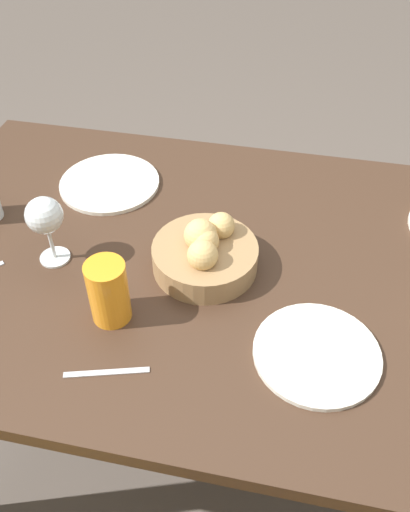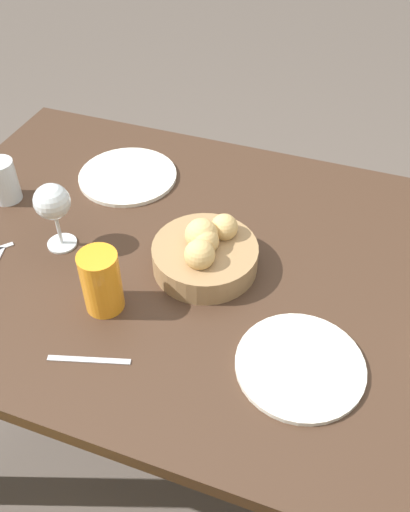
{
  "view_description": "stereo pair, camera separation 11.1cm",
  "coord_description": "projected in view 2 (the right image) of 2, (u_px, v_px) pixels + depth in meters",
  "views": [
    {
      "loc": [
        -0.08,
        0.81,
        1.57
      ],
      "look_at": [
        0.08,
        0.02,
        0.8
      ],
      "focal_mm": 38.0,
      "sensor_mm": 36.0,
      "label": 1
    },
    {
      "loc": [
        -0.19,
        0.78,
        1.57
      ],
      "look_at": [
        0.08,
        0.02,
        0.8
      ],
      "focal_mm": 38.0,
      "sensor_mm": 36.0,
      "label": 2
    }
  ],
  "objects": [
    {
      "name": "plate_far_center",
      "position": [
        300.0,
        365.0,
        0.95
      ],
      "size": [
        0.23,
        0.23,
        0.01
      ],
      "color": "silver",
      "rests_on": "dining_table"
    },
    {
      "name": "water_tumbler",
      "position": [
        3.0,
        181.0,
        1.26
      ],
      "size": [
        0.07,
        0.07,
        0.1
      ],
      "color": "silver",
      "rests_on": "dining_table"
    },
    {
      "name": "ground_plane",
      "position": [
        232.0,
        445.0,
        1.66
      ],
      "size": [
        10.0,
        10.0,
        0.0
      ],
      "primitive_type": "plane",
      "color": "#564C44"
    },
    {
      "name": "juice_glass",
      "position": [
        101.0,
        282.0,
        1.01
      ],
      "size": [
        0.08,
        0.08,
        0.13
      ],
      "color": "orange",
      "rests_on": "dining_table"
    },
    {
      "name": "wine_glass",
      "position": [
        52.0,
        204.0,
        1.1
      ],
      "size": [
        0.08,
        0.08,
        0.16
      ],
      "color": "silver",
      "rests_on": "dining_table"
    },
    {
      "name": "spoon_coffee",
      "position": [
        89.0,
        360.0,
        0.96
      ],
      "size": [
        0.15,
        0.05,
        0.0
      ],
      "color": "#B7B7BC",
      "rests_on": "dining_table"
    },
    {
      "name": "bread_basket",
      "position": [
        205.0,
        252.0,
        1.11
      ],
      "size": [
        0.22,
        0.22,
        0.11
      ],
      "color": "#99754C",
      "rests_on": "dining_table"
    },
    {
      "name": "plate_near_right",
      "position": [
        128.0,
        176.0,
        1.36
      ],
      "size": [
        0.24,
        0.24,
        0.01
      ],
      "color": "silver",
      "rests_on": "dining_table"
    },
    {
      "name": "dining_table",
      "position": [
        243.0,
        299.0,
        1.19
      ],
      "size": [
        1.53,
        0.9,
        0.77
      ],
      "color": "#3D281C",
      "rests_on": "ground_plane"
    }
  ]
}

